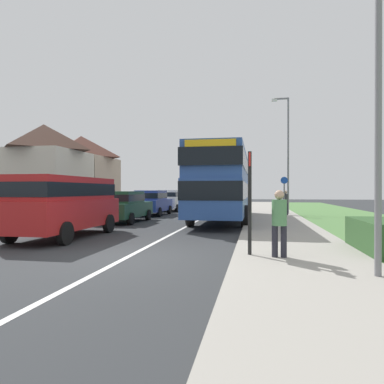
{
  "coord_description": "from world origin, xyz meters",
  "views": [
    {
      "loc": [
        3.14,
        -8.07,
        1.66
      ],
      "look_at": [
        0.56,
        6.01,
        1.6
      ],
      "focal_mm": 32.62,
      "sensor_mm": 36.0,
      "label": 1
    }
  ],
  "objects_px": {
    "double_decker_bus": "(223,182)",
    "parked_van_red": "(65,201)",
    "parked_car_blue": "(152,202)",
    "street_lamp_mid": "(287,148)",
    "cycle_route_sign": "(284,194)",
    "pedestrian_walking_away": "(285,201)",
    "parked_car_white": "(170,200)",
    "bus_stop_sign": "(250,196)",
    "parked_car_dark_green": "(123,205)",
    "street_lamp_near": "(372,36)",
    "pedestrian_at_stop": "(279,220)"
  },
  "relations": [
    {
      "from": "double_decker_bus",
      "to": "street_lamp_mid",
      "type": "bearing_deg",
      "value": 52.98
    },
    {
      "from": "parked_car_dark_green",
      "to": "parked_car_blue",
      "type": "distance_m",
      "value": 5.27
    },
    {
      "from": "parked_car_blue",
      "to": "pedestrian_at_stop",
      "type": "xyz_separation_m",
      "value": [
        7.41,
        -14.24,
        0.06
      ]
    },
    {
      "from": "parked_car_dark_green",
      "to": "pedestrian_walking_away",
      "type": "height_order",
      "value": "pedestrian_walking_away"
    },
    {
      "from": "pedestrian_walking_away",
      "to": "street_lamp_near",
      "type": "distance_m",
      "value": 16.35
    },
    {
      "from": "street_lamp_mid",
      "to": "pedestrian_at_stop",
      "type": "bearing_deg",
      "value": -95.4
    },
    {
      "from": "parked_van_red",
      "to": "bus_stop_sign",
      "type": "distance_m",
      "value": 7.09
    },
    {
      "from": "double_decker_bus",
      "to": "street_lamp_near",
      "type": "xyz_separation_m",
      "value": [
        3.81,
        -12.23,
        2.3
      ]
    },
    {
      "from": "bus_stop_sign",
      "to": "street_lamp_mid",
      "type": "bearing_deg",
      "value": 82.05
    },
    {
      "from": "parked_van_red",
      "to": "parked_car_dark_green",
      "type": "relative_size",
      "value": 1.16
    },
    {
      "from": "parked_car_white",
      "to": "pedestrian_at_stop",
      "type": "xyz_separation_m",
      "value": [
        7.41,
        -19.26,
        0.05
      ]
    },
    {
      "from": "double_decker_bus",
      "to": "pedestrian_walking_away",
      "type": "xyz_separation_m",
      "value": [
        3.59,
        3.74,
        -1.17
      ]
    },
    {
      "from": "parked_van_red",
      "to": "street_lamp_near",
      "type": "relative_size",
      "value": 0.66
    },
    {
      "from": "pedestrian_walking_away",
      "to": "bus_stop_sign",
      "type": "height_order",
      "value": "bus_stop_sign"
    },
    {
      "from": "bus_stop_sign",
      "to": "street_lamp_mid",
      "type": "height_order",
      "value": "street_lamp_mid"
    },
    {
      "from": "double_decker_bus",
      "to": "cycle_route_sign",
      "type": "distance_m",
      "value": 4.94
    },
    {
      "from": "pedestrian_walking_away",
      "to": "bus_stop_sign",
      "type": "xyz_separation_m",
      "value": [
        -1.99,
        -14.25,
        0.56
      ]
    },
    {
      "from": "parked_car_dark_green",
      "to": "parked_car_white",
      "type": "relative_size",
      "value": 1.08
    },
    {
      "from": "double_decker_bus",
      "to": "parked_van_red",
      "type": "distance_m",
      "value": 9.18
    },
    {
      "from": "parked_van_red",
      "to": "parked_car_dark_green",
      "type": "xyz_separation_m",
      "value": [
        -0.16,
        5.96,
        -0.38
      ]
    },
    {
      "from": "pedestrian_walking_away",
      "to": "cycle_route_sign",
      "type": "xyz_separation_m",
      "value": [
        -0.1,
        -0.32,
        0.45
      ]
    },
    {
      "from": "double_decker_bus",
      "to": "parked_van_red",
      "type": "relative_size",
      "value": 2.23
    },
    {
      "from": "parked_car_dark_green",
      "to": "parked_car_white",
      "type": "distance_m",
      "value": 10.3
    },
    {
      "from": "parked_car_white",
      "to": "street_lamp_near",
      "type": "xyz_separation_m",
      "value": [
        8.94,
        -20.77,
        3.51
      ]
    },
    {
      "from": "parked_car_white",
      "to": "cycle_route_sign",
      "type": "xyz_separation_m",
      "value": [
        8.62,
        -5.11,
        0.5
      ]
    },
    {
      "from": "parked_car_blue",
      "to": "street_lamp_mid",
      "type": "bearing_deg",
      "value": 9.4
    },
    {
      "from": "pedestrian_walking_away",
      "to": "cycle_route_sign",
      "type": "distance_m",
      "value": 0.56
    },
    {
      "from": "pedestrian_walking_away",
      "to": "cycle_route_sign",
      "type": "bearing_deg",
      "value": -107.54
    },
    {
      "from": "parked_car_dark_green",
      "to": "cycle_route_sign",
      "type": "relative_size",
      "value": 1.76
    },
    {
      "from": "pedestrian_at_stop",
      "to": "bus_stop_sign",
      "type": "height_order",
      "value": "bus_stop_sign"
    },
    {
      "from": "street_lamp_near",
      "to": "double_decker_bus",
      "type": "bearing_deg",
      "value": 107.29
    },
    {
      "from": "parked_car_white",
      "to": "street_lamp_near",
      "type": "bearing_deg",
      "value": -66.72
    },
    {
      "from": "parked_car_dark_green",
      "to": "parked_van_red",
      "type": "bearing_deg",
      "value": -88.51
    },
    {
      "from": "cycle_route_sign",
      "to": "pedestrian_walking_away",
      "type": "bearing_deg",
      "value": 72.46
    },
    {
      "from": "pedestrian_walking_away",
      "to": "street_lamp_near",
      "type": "xyz_separation_m",
      "value": [
        0.22,
        -15.98,
        3.46
      ]
    },
    {
      "from": "parked_car_white",
      "to": "bus_stop_sign",
      "type": "distance_m",
      "value": 20.21
    },
    {
      "from": "double_decker_bus",
      "to": "parked_car_white",
      "type": "distance_m",
      "value": 10.04
    },
    {
      "from": "parked_van_red",
      "to": "parked_car_blue",
      "type": "bearing_deg",
      "value": 91.16
    },
    {
      "from": "pedestrian_at_stop",
      "to": "cycle_route_sign",
      "type": "xyz_separation_m",
      "value": [
        1.21,
        14.15,
        0.45
      ]
    },
    {
      "from": "double_decker_bus",
      "to": "parked_van_red",
      "type": "xyz_separation_m",
      "value": [
        -4.91,
        -7.71,
        -0.87
      ]
    },
    {
      "from": "street_lamp_mid",
      "to": "parked_car_dark_green",
      "type": "bearing_deg",
      "value": -142.62
    },
    {
      "from": "pedestrian_at_stop",
      "to": "cycle_route_sign",
      "type": "bearing_deg",
      "value": 85.11
    },
    {
      "from": "cycle_route_sign",
      "to": "street_lamp_near",
      "type": "distance_m",
      "value": 15.95
    },
    {
      "from": "pedestrian_walking_away",
      "to": "street_lamp_near",
      "type": "height_order",
      "value": "street_lamp_near"
    },
    {
      "from": "parked_car_dark_green",
      "to": "pedestrian_walking_away",
      "type": "xyz_separation_m",
      "value": [
        8.65,
        5.5,
        0.08
      ]
    },
    {
      "from": "parked_van_red",
      "to": "bus_stop_sign",
      "type": "xyz_separation_m",
      "value": [
        6.51,
        -2.79,
        0.27
      ]
    },
    {
      "from": "double_decker_bus",
      "to": "cycle_route_sign",
      "type": "xyz_separation_m",
      "value": [
        3.49,
        3.43,
        -0.72
      ]
    },
    {
      "from": "cycle_route_sign",
      "to": "street_lamp_near",
      "type": "relative_size",
      "value": 0.32
    },
    {
      "from": "double_decker_bus",
      "to": "pedestrian_at_stop",
      "type": "xyz_separation_m",
      "value": [
        2.28,
        -10.72,
        -1.17
      ]
    },
    {
      "from": "pedestrian_at_stop",
      "to": "cycle_route_sign",
      "type": "distance_m",
      "value": 14.21
    }
  ]
}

